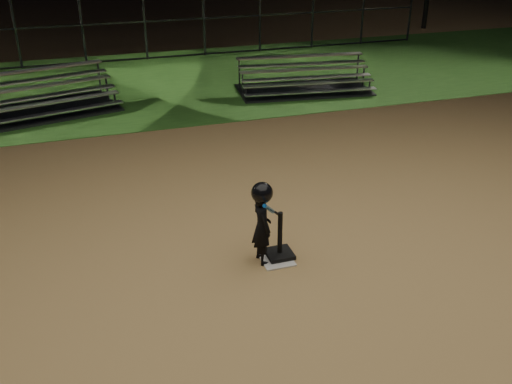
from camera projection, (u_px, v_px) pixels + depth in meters
name	position (u px, v px, depth m)	size (l,w,h in m)	color
ground	(277.00, 261.00, 8.41)	(80.00, 80.00, 0.00)	#AF874F
grass_strip	(163.00, 82.00, 16.94)	(60.00, 8.00, 0.01)	#2A5B1D
home_plate	(277.00, 260.00, 8.41)	(0.45, 0.45, 0.02)	beige
batting_tee	(280.00, 248.00, 8.44)	(0.38, 0.38, 0.72)	black
child_batter	(262.00, 221.00, 8.11)	(0.43, 0.61, 1.26)	black
bleacher_left	(33.00, 107.00, 14.22)	(4.38, 2.90, 0.98)	#A4A4A8
bleacher_right	(304.00, 85.00, 16.05)	(3.81, 2.18, 0.89)	#B5B6BA
backstop_fence	(145.00, 22.00, 18.94)	(20.08, 0.08, 2.50)	#38383D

